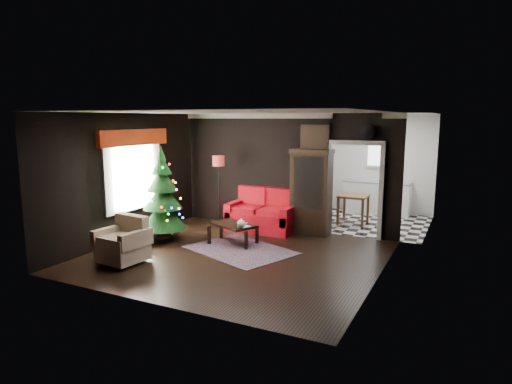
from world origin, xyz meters
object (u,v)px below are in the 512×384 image
at_px(teapot, 241,223).
at_px(kitchen_table, 353,209).
at_px(floor_lamp, 219,194).
at_px(coffee_table, 233,234).
at_px(loveseat, 262,210).
at_px(armchair, 122,239).
at_px(wall_clock, 367,132).
at_px(curio_cabinet, 311,194).
at_px(christmas_tree, 162,194).

bearing_deg(teapot, kitchen_table, 64.37).
height_order(floor_lamp, coffee_table, floor_lamp).
bearing_deg(coffee_table, loveseat, 87.20).
relative_size(loveseat, kitchen_table, 2.27).
xyz_separation_m(armchair, wall_clock, (3.66, 3.74, 1.92)).
distance_m(curio_cabinet, floor_lamp, 2.31).
bearing_deg(armchair, teapot, 54.40).
height_order(loveseat, wall_clock, wall_clock).
relative_size(christmas_tree, armchair, 2.42).
xyz_separation_m(floor_lamp, teapot, (1.38, -1.42, -0.29)).
xyz_separation_m(loveseat, curio_cabinet, (1.15, 0.22, 0.45)).
bearing_deg(kitchen_table, loveseat, -137.49).
bearing_deg(christmas_tree, curio_cabinet, 35.80).
bearing_deg(armchair, floor_lamp, 92.52).
height_order(loveseat, coffee_table, loveseat).
relative_size(armchair, coffee_table, 0.83).
bearing_deg(kitchen_table, floor_lamp, -148.57).
height_order(christmas_tree, teapot, christmas_tree).
bearing_deg(curio_cabinet, armchair, -124.65).
bearing_deg(floor_lamp, kitchen_table, 31.43).
bearing_deg(christmas_tree, kitchen_table, 45.14).
height_order(floor_lamp, kitchen_table, floor_lamp).
relative_size(coffee_table, wall_clock, 3.05).
bearing_deg(kitchen_table, coffee_table, -122.07).
bearing_deg(kitchen_table, wall_clock, -66.25).
xyz_separation_m(christmas_tree, wall_clock, (3.94, 2.16, 1.33)).
bearing_deg(floor_lamp, loveseat, 6.95).
bearing_deg(coffee_table, curio_cabinet, 51.84).
xyz_separation_m(christmas_tree, teapot, (1.85, 0.20, -0.51)).
height_order(loveseat, floor_lamp, floor_lamp).
xyz_separation_m(floor_lamp, wall_clock, (3.47, 0.54, 1.55)).
height_order(floor_lamp, teapot, floor_lamp).
bearing_deg(floor_lamp, coffee_table, -48.29).
xyz_separation_m(loveseat, christmas_tree, (-1.59, -1.76, 0.55)).
height_order(wall_clock, kitchen_table, wall_clock).
relative_size(christmas_tree, wall_clock, 6.12).
height_order(armchair, wall_clock, wall_clock).
bearing_deg(christmas_tree, armchair, -79.96).
bearing_deg(coffee_table, teapot, -35.81).
xyz_separation_m(armchair, teapot, (1.57, 1.78, 0.08)).
distance_m(armchair, coffee_table, 2.38).
relative_size(teapot, wall_clock, 0.61).
height_order(armchair, kitchen_table, armchair).
relative_size(curio_cabinet, christmas_tree, 0.97).
xyz_separation_m(curio_cabinet, coffee_table, (-1.21, -1.55, -0.72)).
height_order(loveseat, teapot, loveseat).
distance_m(floor_lamp, teapot, 2.01).
bearing_deg(christmas_tree, teapot, 6.02).
xyz_separation_m(armchair, coffee_table, (1.24, 2.01, -0.23)).
bearing_deg(loveseat, christmas_tree, -132.16).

